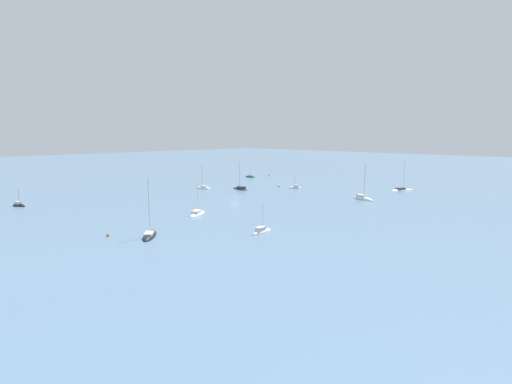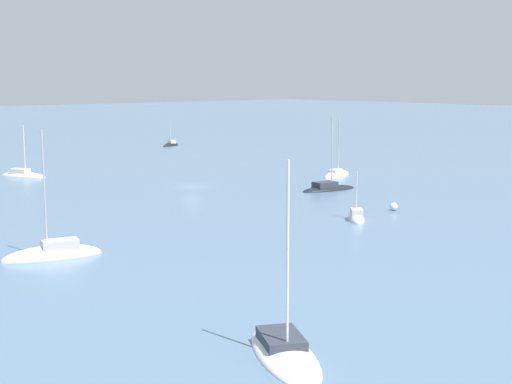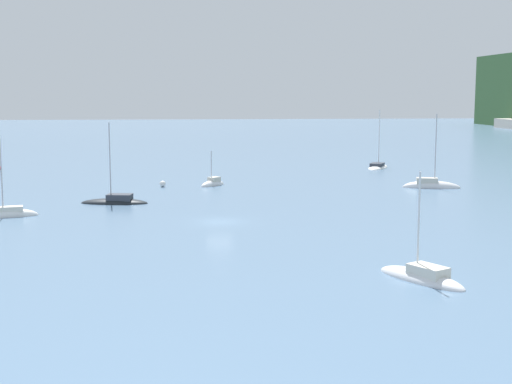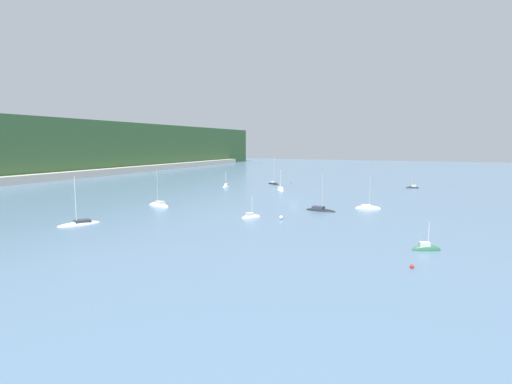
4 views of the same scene
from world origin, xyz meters
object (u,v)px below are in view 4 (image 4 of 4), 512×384
sailboat_2 (320,210)px  mooring_buoy_1 (291,183)px  sailboat_6 (426,250)px  mooring_buoy_2 (412,266)px  sailboat_0 (251,217)px  sailboat_3 (412,188)px  mooring_buoy_0 (281,217)px  sailboat_1 (273,184)px  sailboat_7 (79,224)px  sailboat_5 (368,208)px  sailboat_8 (280,190)px  sailboat_9 (159,206)px  sailboat_4 (226,186)px

sailboat_2 → mooring_buoy_1: size_ratio=19.06×
sailboat_6 → mooring_buoy_2: 10.69m
sailboat_0 → sailboat_3: (79.32, -31.12, 0.01)m
sailboat_0 → mooring_buoy_0: 7.02m
sailboat_1 → mooring_buoy_2: bearing=-17.9°
mooring_buoy_2 → sailboat_1: bearing=30.6°
sailboat_7 → mooring_buoy_1: bearing=-160.2°
sailboat_5 → mooring_buoy_0: 27.60m
sailboat_3 → sailboat_6: size_ratio=1.01×
sailboat_3 → sailboat_8: sailboat_8 is taller
sailboat_5 → sailboat_9: size_ratio=0.84×
sailboat_5 → sailboat_4: bearing=138.5°
sailboat_3 → sailboat_7: bearing=40.4°
sailboat_3 → sailboat_9: bearing=32.0°
sailboat_7 → sailboat_0: bearing=153.0°
sailboat_8 → sailboat_7: bearing=-42.4°
sailboat_4 → mooring_buoy_1: bearing=133.5°
sailboat_5 → sailboat_8: size_ratio=1.13×
sailboat_5 → mooring_buoy_0: (-22.78, 15.57, 0.33)m
mooring_buoy_0 → sailboat_2: bearing=-19.4°
sailboat_8 → sailboat_9: sailboat_9 is taller
sailboat_5 → sailboat_1: bearing=119.9°
sailboat_2 → sailboat_7: (-36.69, 41.78, -0.03)m
mooring_buoy_2 → mooring_buoy_1: bearing=26.8°
sailboat_5 → mooring_buoy_0: bearing=-137.2°
mooring_buoy_1 → sailboat_2: bearing=-155.2°
sailboat_1 → mooring_buoy_0: size_ratio=14.14×
sailboat_5 → sailboat_8: (29.46, 34.80, 0.02)m
sailboat_4 → sailboat_6: sailboat_4 is taller
mooring_buoy_0 → sailboat_9: bearing=82.7°
sailboat_4 → mooring_buoy_2: size_ratio=11.76×
mooring_buoy_0 → mooring_buoy_2: bearing=-132.4°
sailboat_7 → mooring_buoy_0: size_ratio=12.53×
sailboat_7 → sailboat_5: bearing=158.0°
mooring_buoy_1 → sailboat_0: bearing=-167.9°
sailboat_1 → sailboat_9: size_ratio=1.09×
sailboat_2 → sailboat_8: 44.87m
sailboat_0 → sailboat_1: sailboat_1 is taller
sailboat_8 → mooring_buoy_0: 55.68m
sailboat_6 → sailboat_7: sailboat_7 is taller
sailboat_4 → sailboat_7: 76.80m
sailboat_3 → sailboat_4: bearing=1.3°
sailboat_8 → mooring_buoy_0: sailboat_8 is taller
sailboat_0 → sailboat_5: sailboat_5 is taller
sailboat_0 → sailboat_4: sailboat_4 is taller
sailboat_8 → mooring_buoy_2: size_ratio=14.61×
sailboat_9 → mooring_buoy_1: bearing=-85.0°
sailboat_4 → sailboat_5: 66.15m
sailboat_2 → sailboat_7: bearing=-130.0°
sailboat_6 → sailboat_5: bearing=87.4°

